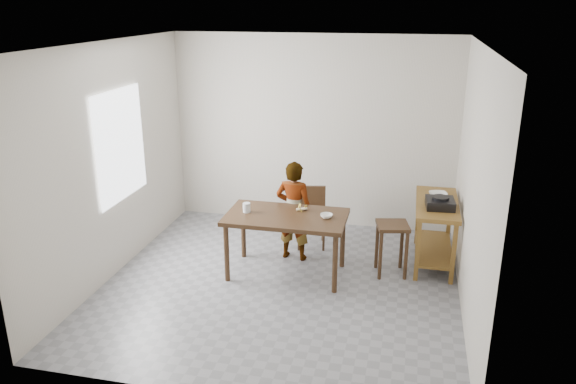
% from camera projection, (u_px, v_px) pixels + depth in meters
% --- Properties ---
extents(floor, '(4.00, 4.00, 0.04)m').
position_uv_depth(floor, '(280.00, 286.00, 6.49)').
color(floor, slate).
rests_on(floor, ground).
extents(ceiling, '(4.00, 4.00, 0.04)m').
position_uv_depth(ceiling, '(279.00, 42.00, 5.59)').
color(ceiling, white).
rests_on(ceiling, wall_back).
extents(wall_back, '(4.00, 0.04, 2.70)m').
position_uv_depth(wall_back, '(313.00, 132.00, 7.90)').
color(wall_back, beige).
rests_on(wall_back, ground).
extents(wall_front, '(4.00, 0.04, 2.70)m').
position_uv_depth(wall_front, '(217.00, 251.00, 4.18)').
color(wall_front, beige).
rests_on(wall_front, ground).
extents(wall_left, '(0.04, 4.00, 2.70)m').
position_uv_depth(wall_left, '(110.00, 162.00, 6.46)').
color(wall_left, beige).
rests_on(wall_left, ground).
extents(wall_right, '(0.04, 4.00, 2.70)m').
position_uv_depth(wall_right, '(476.00, 186.00, 5.62)').
color(wall_right, beige).
rests_on(wall_right, ground).
extents(window_pane, '(0.02, 1.10, 1.30)m').
position_uv_depth(window_pane, '(121.00, 145.00, 6.58)').
color(window_pane, white).
rests_on(window_pane, wall_left).
extents(dining_table, '(1.40, 0.80, 0.75)m').
position_uv_depth(dining_table, '(286.00, 245.00, 6.63)').
color(dining_table, '#362213').
rests_on(dining_table, floor).
extents(prep_counter, '(0.50, 1.20, 0.80)m').
position_uv_depth(prep_counter, '(435.00, 232.00, 6.92)').
color(prep_counter, brown).
rests_on(prep_counter, floor).
extents(child, '(0.50, 0.35, 1.27)m').
position_uv_depth(child, '(294.00, 211.00, 6.96)').
color(child, silver).
rests_on(child, floor).
extents(dining_chair, '(0.44, 0.44, 0.78)m').
position_uv_depth(dining_chair, '(311.00, 218.00, 7.40)').
color(dining_chair, '#362213').
rests_on(dining_chair, floor).
extents(stool, '(0.43, 0.43, 0.64)m').
position_uv_depth(stool, '(391.00, 249.00, 6.65)').
color(stool, '#362213').
rests_on(stool, floor).
extents(glass_tumbler, '(0.12, 0.12, 0.11)m').
position_uv_depth(glass_tumbler, '(247.00, 208.00, 6.59)').
color(glass_tumbler, silver).
rests_on(glass_tumbler, dining_table).
extents(small_bowl, '(0.18, 0.18, 0.05)m').
position_uv_depth(small_bowl, '(326.00, 216.00, 6.43)').
color(small_bowl, white).
rests_on(small_bowl, dining_table).
extents(banana, '(0.17, 0.15, 0.05)m').
position_uv_depth(banana, '(302.00, 209.00, 6.64)').
color(banana, '#E6BA51').
rests_on(banana, dining_table).
extents(serving_bowl, '(0.26, 0.26, 0.06)m').
position_uv_depth(serving_bowl, '(438.00, 195.00, 6.96)').
color(serving_bowl, white).
rests_on(serving_bowl, prep_counter).
extents(gas_burner, '(0.35, 0.35, 0.11)m').
position_uv_depth(gas_burner, '(440.00, 203.00, 6.58)').
color(gas_burner, black).
rests_on(gas_burner, prep_counter).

